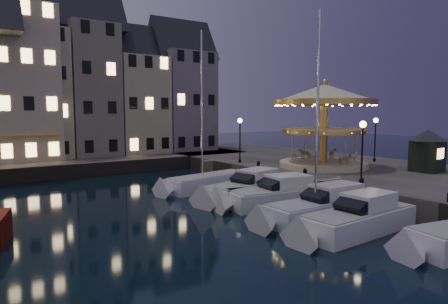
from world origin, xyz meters
TOP-DOWN VIEW (x-y plane):
  - ground at (0.00, 0.00)m, footprint 160.00×160.00m
  - quay_east at (14.00, 6.00)m, footprint 16.00×56.00m
  - quay_north at (-8.00, 28.00)m, footprint 44.00×12.00m
  - quaywall_e at (6.00, 6.00)m, footprint 0.15×44.00m
  - quaywall_n at (-6.00, 22.00)m, footprint 48.00×0.15m
  - streetlamp_b at (7.20, 1.00)m, footprint 0.44×0.44m
  - streetlamp_c at (7.20, 14.50)m, footprint 0.44×0.44m
  - streetlamp_d at (18.50, 8.00)m, footprint 0.44×0.44m
  - bollard_b at (6.60, 0.50)m, footprint 0.30×0.30m
  - bollard_c at (6.60, 5.50)m, footprint 0.30×0.30m
  - bollard_d at (6.60, 11.00)m, footprint 0.30×0.30m
  - townhouse_nc at (-8.00, 30.00)m, footprint 6.82×8.00m
  - townhouse_nd at (-2.25, 30.00)m, footprint 5.50×8.00m
  - townhouse_ne at (3.20, 30.00)m, footprint 6.16×8.00m
  - townhouse_nf at (9.25, 30.00)m, footprint 6.82×8.00m
  - motorboat_b at (1.35, -3.02)m, footprint 7.93×2.61m
  - motorboat_c at (1.76, -0.40)m, footprint 8.60×2.32m
  - motorboat_d at (1.89, 3.73)m, footprint 7.95×3.63m
  - motorboat_e at (1.81, 6.46)m, footprint 8.50×4.23m
  - motorboat_f at (0.91, 10.69)m, footprint 8.35×3.48m
  - carousel at (11.45, 8.11)m, footprint 8.60×8.60m
  - ticket_kiosk at (16.19, 1.58)m, footprint 3.28×3.28m

SIDE VIEW (x-z plane):
  - ground at x=0.00m, z-range 0.00..0.00m
  - motorboat_f at x=0.91m, z-range -4.99..6.05m
  - motorboat_d at x=1.89m, z-range -0.43..1.72m
  - motorboat_b at x=1.35m, z-range -0.43..1.72m
  - motorboat_e at x=1.81m, z-range -0.43..1.72m
  - quay_east at x=14.00m, z-range 0.00..1.30m
  - quay_north at x=-8.00m, z-range 0.00..1.30m
  - quaywall_e at x=6.00m, z-range 0.00..1.30m
  - quaywall_n at x=-6.00m, z-range 0.00..1.30m
  - motorboat_c at x=1.76m, z-range -5.05..6.40m
  - bollard_b at x=6.60m, z-range 1.32..1.89m
  - bollard_c at x=6.60m, z-range 1.32..1.89m
  - bollard_d at x=6.60m, z-range 1.32..1.89m
  - ticket_kiosk at x=16.19m, z-range 1.66..5.51m
  - streetlamp_b at x=7.20m, z-range 1.93..6.10m
  - streetlamp_c at x=7.20m, z-range 1.93..6.10m
  - streetlamp_d at x=18.50m, z-range 1.93..6.10m
  - carousel at x=11.45m, z-range 2.49..10.02m
  - townhouse_ne at x=3.20m, z-range 1.38..14.18m
  - townhouse_nf at x=9.25m, z-range 1.38..15.18m
  - townhouse_nc at x=-8.00m, z-range 1.38..16.18m
  - townhouse_nd at x=-2.25m, z-range 1.38..17.18m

